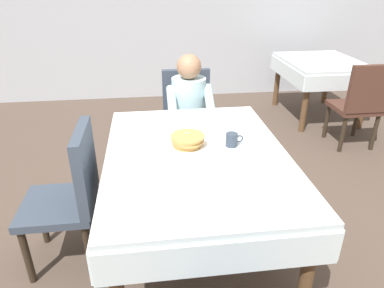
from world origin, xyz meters
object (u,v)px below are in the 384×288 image
at_px(fork_left_of_plate, 157,151).
at_px(background_table_far, 321,69).
at_px(spoon_near_edge, 190,173).
at_px(chair_left_side, 72,190).
at_px(dining_table_main, 197,165).
at_px(diner_person, 189,106).
at_px(cup_coffee, 232,140).
at_px(breakfast_stack, 187,140).
at_px(chair_diner, 187,114).
at_px(knife_right_of_plate, 217,147).
at_px(plate_breakfast, 187,147).
at_px(background_chair_empty, 361,101).

height_order(fork_left_of_plate, background_table_far, fork_left_of_plate).
bearing_deg(spoon_near_edge, chair_left_side, 156.18).
bearing_deg(spoon_near_edge, fork_left_of_plate, 115.96).
height_order(dining_table_main, diner_person, diner_person).
relative_size(chair_left_side, cup_coffee, 8.23).
bearing_deg(breakfast_stack, chair_left_side, -174.95).
bearing_deg(chair_diner, chair_left_side, 54.03).
bearing_deg(diner_person, knife_right_of_plate, 93.49).
relative_size(dining_table_main, spoon_near_edge, 10.16).
relative_size(diner_person, knife_right_of_plate, 5.60).
bearing_deg(dining_table_main, knife_right_of_plate, 18.37).
bearing_deg(chair_diner, breakfast_stack, 83.33).
relative_size(plate_breakfast, background_table_far, 0.25).
relative_size(chair_left_side, spoon_near_edge, 6.20).
distance_m(chair_diner, background_chair_empty, 1.83).
distance_m(cup_coffee, spoon_near_edge, 0.43).
distance_m(chair_diner, diner_person, 0.21).
distance_m(fork_left_of_plate, background_chair_empty, 2.50).
bearing_deg(dining_table_main, fork_left_of_plate, 169.34).
bearing_deg(fork_left_of_plate, breakfast_stack, -87.29).
xyz_separation_m(chair_left_side, background_chair_empty, (2.67, 1.31, 0.00)).
bearing_deg(background_chair_empty, chair_diner, -175.74).
xyz_separation_m(chair_left_side, spoon_near_edge, (0.70, -0.24, 0.21)).
bearing_deg(breakfast_stack, cup_coffee, -0.12).
height_order(knife_right_of_plate, background_chair_empty, background_chair_empty).
xyz_separation_m(fork_left_of_plate, knife_right_of_plate, (0.38, -0.00, 0.00)).
distance_m(plate_breakfast, cup_coffee, 0.29).
bearing_deg(spoon_near_edge, background_table_far, 46.73).
xyz_separation_m(chair_diner, spoon_near_edge, (-0.15, -1.41, 0.21)).
relative_size(knife_right_of_plate, background_table_far, 0.18).
bearing_deg(plate_breakfast, diner_person, 82.13).
bearing_deg(knife_right_of_plate, fork_left_of_plate, 84.47).
bearing_deg(background_table_far, dining_table_main, -130.15).
distance_m(fork_left_of_plate, background_table_far, 3.08).
relative_size(chair_diner, background_chair_empty, 1.00).
relative_size(dining_table_main, fork_left_of_plate, 8.47).
bearing_deg(diner_person, spoon_near_edge, 83.14).
bearing_deg(breakfast_stack, background_table_far, 48.29).
bearing_deg(chair_left_side, breakfast_stack, -84.95).
bearing_deg(chair_diner, diner_person, 90.00).
bearing_deg(background_chair_empty, diner_person, -170.91).
bearing_deg(background_table_far, cup_coffee, -127.28).
bearing_deg(diner_person, breakfast_stack, 82.25).
height_order(breakfast_stack, background_table_far, breakfast_stack).
height_order(plate_breakfast, background_chair_empty, background_chair_empty).
bearing_deg(plate_breakfast, spoon_near_edge, -93.69).
bearing_deg(cup_coffee, background_table_far, 52.72).
distance_m(breakfast_stack, background_chair_empty, 2.33).
relative_size(chair_diner, background_table_far, 0.83).
bearing_deg(diner_person, chair_diner, -90.00).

